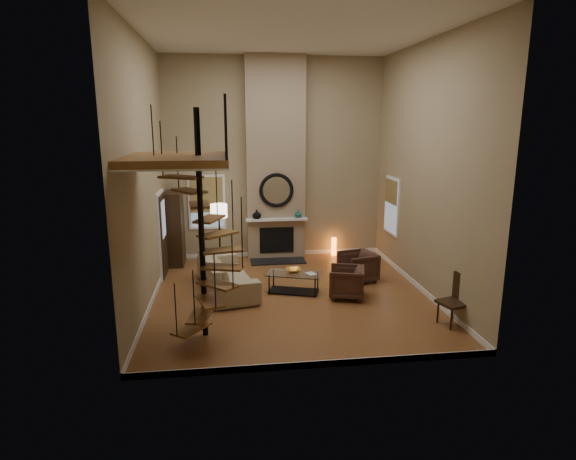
{
  "coord_description": "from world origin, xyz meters",
  "views": [
    {
      "loc": [
        -1.34,
        -9.96,
        3.81
      ],
      "look_at": [
        0.0,
        0.4,
        1.4
      ],
      "focal_mm": 29.73,
      "sensor_mm": 36.0,
      "label": 1
    }
  ],
  "objects": [
    {
      "name": "entry_door",
      "position": [
        -2.95,
        1.8,
        1.05
      ],
      "size": [
        0.1,
        1.05,
        2.16
      ],
      "color": "white",
      "rests_on": "ground"
    },
    {
      "name": "chimney_breast",
      "position": [
        0.0,
        3.06,
        2.75
      ],
      "size": [
        1.6,
        0.38,
        5.5
      ],
      "primitive_type": "cube",
      "color": "#947C60",
      "rests_on": "ground"
    },
    {
      "name": "accent_lamp",
      "position": [
        1.68,
        3.06,
        0.25
      ],
      "size": [
        0.14,
        0.14,
        0.51
      ],
      "primitive_type": "cylinder",
      "color": "orange",
      "rests_on": "ground"
    },
    {
      "name": "hutch",
      "position": [
        -2.75,
        2.76,
        0.95
      ],
      "size": [
        0.43,
        0.91,
        2.04
      ],
      "primitive_type": "cube",
      "color": "#301D10",
      "rests_on": "ground"
    },
    {
      "name": "vase_right",
      "position": [
        0.6,
        2.82,
        1.28
      ],
      "size": [
        0.2,
        0.2,
        0.21
      ],
      "primitive_type": "imported",
      "color": "#164F4A",
      "rests_on": "mantel"
    },
    {
      "name": "sofa",
      "position": [
        -1.42,
        0.53,
        0.4
      ],
      "size": [
        1.47,
        2.65,
        0.73
      ],
      "primitive_type": "imported",
      "rotation": [
        0.0,
        0.0,
        1.78
      ],
      "color": "tan",
      "rests_on": "ground"
    },
    {
      "name": "back_wall",
      "position": [
        0.0,
        3.25,
        2.75
      ],
      "size": [
        6.0,
        0.02,
        5.5
      ],
      "primitive_type": "cube",
      "color": "tan",
      "rests_on": "ground"
    },
    {
      "name": "loft",
      "position": [
        -2.04,
        -1.8,
        3.24
      ],
      "size": [
        1.7,
        2.2,
        1.09
      ],
      "color": "olive",
      "rests_on": "left_wall"
    },
    {
      "name": "window_right",
      "position": [
        2.97,
        2.0,
        1.63
      ],
      "size": [
        0.06,
        1.02,
        1.52
      ],
      "color": "white",
      "rests_on": "right_wall"
    },
    {
      "name": "baseboard_left",
      "position": [
        -2.99,
        0.0,
        0.06
      ],
      "size": [
        0.02,
        6.5,
        0.12
      ],
      "primitive_type": "cube",
      "color": "white",
      "rests_on": "ground"
    },
    {
      "name": "mirror_disc",
      "position": [
        0.0,
        2.85,
        1.95
      ],
      "size": [
        0.8,
        0.01,
        0.8
      ],
      "primitive_type": "cylinder",
      "rotation": [
        1.57,
        0.0,
        0.0
      ],
      "color": "white",
      "rests_on": "chimney_breast"
    },
    {
      "name": "side_chair",
      "position": [
        2.92,
        -1.94,
        0.53
      ],
      "size": [
        0.6,
        0.6,
        1.01
      ],
      "color": "#301D10",
      "rests_on": "ground"
    },
    {
      "name": "firebox",
      "position": [
        0.0,
        2.86,
        0.55
      ],
      "size": [
        0.95,
        0.02,
        0.72
      ],
      "primitive_type": "cube",
      "color": "black",
      "rests_on": "chimney_breast"
    },
    {
      "name": "vase_left",
      "position": [
        -0.55,
        2.82,
        1.3
      ],
      "size": [
        0.24,
        0.24,
        0.25
      ],
      "primitive_type": "imported",
      "color": "black",
      "rests_on": "mantel"
    },
    {
      "name": "window_back",
      "position": [
        -1.9,
        3.22,
        1.62
      ],
      "size": [
        1.02,
        0.06,
        1.52
      ],
      "color": "white",
      "rests_on": "back_wall"
    },
    {
      "name": "hearth",
      "position": [
        0.0,
        2.57,
        0.02
      ],
      "size": [
        1.5,
        0.6,
        0.04
      ],
      "primitive_type": "cube",
      "color": "black",
      "rests_on": "ground"
    },
    {
      "name": "bowl",
      "position": [
        0.1,
        0.22,
        0.5
      ],
      "size": [
        0.36,
        0.36,
        0.09
      ],
      "primitive_type": "imported",
      "color": "orange",
      "rests_on": "coffee_table"
    },
    {
      "name": "right_wall",
      "position": [
        3.0,
        0.0,
        2.75
      ],
      "size": [
        0.02,
        6.5,
        5.5
      ],
      "primitive_type": "cube",
      "color": "tan",
      "rests_on": "ground"
    },
    {
      "name": "baseboard_right",
      "position": [
        2.99,
        0.0,
        0.06
      ],
      "size": [
        0.02,
        6.5,
        0.12
      ],
      "primitive_type": "cube",
      "color": "white",
      "rests_on": "ground"
    },
    {
      "name": "spiral_stair",
      "position": [
        -1.78,
        -1.79,
        1.78
      ],
      "size": [
        1.47,
        1.47,
        4.06
      ],
      "color": "black",
      "rests_on": "ground"
    },
    {
      "name": "ground",
      "position": [
        0.0,
        0.0,
        -0.01
      ],
      "size": [
        6.0,
        6.5,
        0.01
      ],
      "primitive_type": "cube",
      "color": "#9E6333",
      "rests_on": "ground"
    },
    {
      "name": "mantel",
      "position": [
        0.0,
        2.78,
        1.15
      ],
      "size": [
        1.7,
        0.18,
        0.06
      ],
      "primitive_type": "cube",
      "color": "white",
      "rests_on": "chimney_breast"
    },
    {
      "name": "floor_lamp",
      "position": [
        -1.56,
        2.15,
        1.41
      ],
      "size": [
        0.43,
        0.43,
        1.75
      ],
      "color": "black",
      "rests_on": "ground"
    },
    {
      "name": "ceiling",
      "position": [
        0.0,
        0.0,
        5.5
      ],
      "size": [
        6.0,
        6.5,
        0.01
      ],
      "primitive_type": "cube",
      "color": "silver",
      "rests_on": "back_wall"
    },
    {
      "name": "left_wall",
      "position": [
        -3.0,
        0.0,
        2.75
      ],
      "size": [
        0.02,
        6.5,
        5.5
      ],
      "primitive_type": "cube",
      "color": "tan",
      "rests_on": "ground"
    },
    {
      "name": "baseboard_back",
      "position": [
        0.0,
        3.24,
        0.06
      ],
      "size": [
        6.0,
        0.02,
        0.12
      ],
      "primitive_type": "cube",
      "color": "white",
      "rests_on": "ground"
    },
    {
      "name": "book",
      "position": [
        0.45,
        0.02,
        0.46
      ],
      "size": [
        0.26,
        0.3,
        0.02
      ],
      "primitive_type": "imported",
      "rotation": [
        0.0,
        0.0,
        0.36
      ],
      "color": "gray",
      "rests_on": "coffee_table"
    },
    {
      "name": "armchair_far",
      "position": [
        1.27,
        -0.32,
        0.35
      ],
      "size": [
        0.92,
        0.91,
        0.68
      ],
      "primitive_type": "imported",
      "rotation": [
        0.0,
        0.0,
        -1.85
      ],
      "color": "#482C21",
      "rests_on": "ground"
    },
    {
      "name": "mirror_frame",
      "position": [
        0.0,
        2.84,
        1.95
      ],
      "size": [
        0.94,
        0.1,
        0.94
      ],
      "primitive_type": "torus",
      "rotation": [
        1.57,
        0.0,
        0.0
      ],
      "color": "black",
      "rests_on": "chimney_breast"
    },
    {
      "name": "baseboard_front",
      "position": [
        0.0,
        -3.24,
        0.06
      ],
      "size": [
        6.0,
        0.02,
        0.12
      ],
      "primitive_type": "cube",
      "color": "white",
      "rests_on": "ground"
    },
    {
      "name": "coffee_table",
      "position": [
        0.1,
        0.17,
        0.28
      ],
      "size": [
        1.34,
        0.96,
        0.45
      ],
      "color": "silver",
      "rests_on": "ground"
    },
    {
      "name": "armchair_near",
      "position": [
        1.82,
        0.79,
        0.35
      ],
      "size": [
        0.96,
        0.94,
        0.72
      ],
      "primitive_type": "imported",
      "rotation": [
        0.0,
        0.0,
        -1.32
      ],
      "color": "#482C21",
      "rests_on": "ground"
    },
    {
      "name": "front_wall",
      "position": [
        0.0,
        -3.25,
        2.75
      ],
      "size": [
        6.0,
        0.02,
        5.5
      ],
      "primitive_type": "cube",
      "color": "tan",
      "rests_on": "ground"
    }
  ]
}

